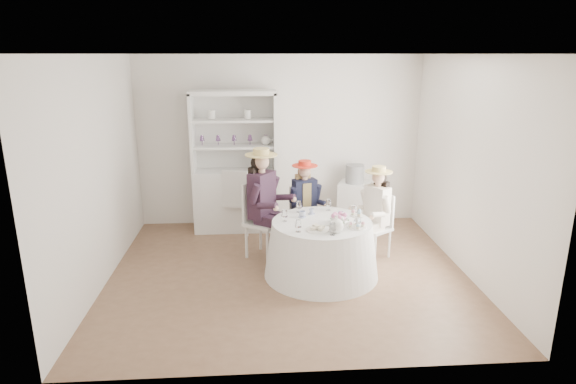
{
  "coord_description": "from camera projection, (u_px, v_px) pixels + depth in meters",
  "views": [
    {
      "loc": [
        -0.4,
        -5.62,
        2.7
      ],
      "look_at": [
        0.0,
        0.1,
        1.05
      ],
      "focal_mm": 30.0,
      "sensor_mm": 36.0,
      "label": 1
    }
  ],
  "objects": [
    {
      "name": "ceiling",
      "position": [
        289.0,
        54.0,
        5.41
      ],
      "size": [
        4.5,
        4.5,
        0.0
      ],
      "primitive_type": "plane",
      "rotation": [
        3.14,
        0.0,
        0.0
      ],
      "color": "white",
      "rests_on": "wall_back"
    },
    {
      "name": "spare_chair",
      "position": [
        238.0,
        199.0,
        7.39
      ],
      "size": [
        0.54,
        0.54,
        1.02
      ],
      "rotation": [
        0.0,
        0.0,
        2.81
      ],
      "color": "silver",
      "rests_on": "ground"
    },
    {
      "name": "ground",
      "position": [
        289.0,
        273.0,
        6.16
      ],
      "size": [
        4.5,
        4.5,
        0.0
      ],
      "primitive_type": "plane",
      "color": "brown",
      "rests_on": "ground"
    },
    {
      "name": "side_table",
      "position": [
        354.0,
        204.0,
        7.78
      ],
      "size": [
        0.6,
        0.6,
        0.72
      ],
      "primitive_type": "cube",
      "rotation": [
        0.0,
        0.0,
        -0.36
      ],
      "color": "silver",
      "rests_on": "ground"
    },
    {
      "name": "teacup_a",
      "position": [
        302.0,
        214.0,
        6.08
      ],
      "size": [
        0.1,
        0.1,
        0.07
      ],
      "primitive_type": "imported",
      "rotation": [
        0.0,
        0.0,
        0.17
      ],
      "color": "white",
      "rests_on": "tea_table"
    },
    {
      "name": "hatbox",
      "position": [
        355.0,
        174.0,
        7.64
      ],
      "size": [
        0.32,
        0.32,
        0.29
      ],
      "primitive_type": "cylinder",
      "rotation": [
        0.0,
        0.0,
        0.09
      ],
      "color": "black",
      "rests_on": "side_table"
    },
    {
      "name": "tea_table",
      "position": [
        321.0,
        249.0,
        6.02
      ],
      "size": [
        1.44,
        1.44,
        0.71
      ],
      "rotation": [
        0.0,
        0.0,
        0.26
      ],
      "color": "white",
      "rests_on": "ground"
    },
    {
      "name": "teacup_b",
      "position": [
        311.0,
        212.0,
        6.2
      ],
      "size": [
        0.09,
        0.09,
        0.06
      ],
      "primitive_type": "imported",
      "rotation": [
        0.0,
        0.0,
        0.37
      ],
      "color": "white",
      "rests_on": "tea_table"
    },
    {
      "name": "table_teapot",
      "position": [
        337.0,
        226.0,
        5.56
      ],
      "size": [
        0.24,
        0.17,
        0.18
      ],
      "rotation": [
        0.0,
        0.0,
        0.03
      ],
      "color": "white",
      "rests_on": "tea_table"
    },
    {
      "name": "flower_bowl",
      "position": [
        339.0,
        221.0,
        5.89
      ],
      "size": [
        0.24,
        0.24,
        0.05
      ],
      "primitive_type": "imported",
      "rotation": [
        0.0,
        0.0,
        0.23
      ],
      "color": "white",
      "rests_on": "tea_table"
    },
    {
      "name": "stemware_set",
      "position": [
        322.0,
        216.0,
        5.9
      ],
      "size": [
        0.97,
        0.97,
        0.15
      ],
      "color": "white",
      "rests_on": "tea_table"
    },
    {
      "name": "hutch",
      "position": [
        236.0,
        182.0,
        7.52
      ],
      "size": [
        1.39,
        0.75,
        2.18
      ],
      "rotation": [
        0.0,
        0.0,
        0.22
      ],
      "color": "silver",
      "rests_on": "ground"
    },
    {
      "name": "guest_right",
      "position": [
        376.0,
        207.0,
        6.46
      ],
      "size": [
        0.55,
        0.52,
        1.28
      ],
      "rotation": [
        0.0,
        0.0,
        -0.97
      ],
      "color": "silver",
      "rests_on": "ground"
    },
    {
      "name": "teacup_c",
      "position": [
        341.0,
        215.0,
        6.09
      ],
      "size": [
        0.09,
        0.09,
        0.06
      ],
      "primitive_type": "imported",
      "rotation": [
        0.0,
        0.0,
        -0.27
      ],
      "color": "white",
      "rests_on": "tea_table"
    },
    {
      "name": "wall_right",
      "position": [
        470.0,
        167.0,
        5.94
      ],
      "size": [
        0.0,
        4.5,
        4.5
      ],
      "primitive_type": "plane",
      "rotation": [
        1.57,
        0.0,
        -1.57
      ],
      "color": "white",
      "rests_on": "ground"
    },
    {
      "name": "wall_back",
      "position": [
        280.0,
        141.0,
        7.7
      ],
      "size": [
        4.5,
        0.0,
        4.5
      ],
      "primitive_type": "plane",
      "rotation": [
        1.57,
        0.0,
        0.0
      ],
      "color": "white",
      "rests_on": "ground"
    },
    {
      "name": "cupcake_stand",
      "position": [
        357.0,
        221.0,
        5.7
      ],
      "size": [
        0.23,
        0.23,
        0.21
      ],
      "rotation": [
        0.0,
        0.0,
        0.29
      ],
      "color": "white",
      "rests_on": "tea_table"
    },
    {
      "name": "flower_arrangement",
      "position": [
        339.0,
        217.0,
        5.83
      ],
      "size": [
        0.17,
        0.17,
        0.06
      ],
      "rotation": [
        0.0,
        0.0,
        -0.21
      ],
      "color": "pink",
      "rests_on": "tea_table"
    },
    {
      "name": "wall_left",
      "position": [
        97.0,
        173.0,
        5.64
      ],
      "size": [
        0.0,
        4.5,
        4.5
      ],
      "primitive_type": "plane",
      "rotation": [
        1.57,
        0.0,
        1.57
      ],
      "color": "white",
      "rests_on": "ground"
    },
    {
      "name": "wall_front",
      "position": [
        306.0,
        228.0,
        3.87
      ],
      "size": [
        4.5,
        0.0,
        4.5
      ],
      "primitive_type": "plane",
      "rotation": [
        -1.57,
        0.0,
        0.0
      ],
      "color": "white",
      "rests_on": "ground"
    },
    {
      "name": "sandwich_plate",
      "position": [
        318.0,
        229.0,
        5.63
      ],
      "size": [
        0.28,
        0.28,
        0.06
      ],
      "rotation": [
        0.0,
        0.0,
        -0.33
      ],
      "color": "white",
      "rests_on": "tea_table"
    },
    {
      "name": "guest_left",
      "position": [
        264.0,
        197.0,
        6.44
      ],
      "size": [
        0.65,
        0.61,
        1.51
      ],
      "rotation": [
        0.0,
        0.0,
        0.96
      ],
      "color": "silver",
      "rests_on": "ground"
    },
    {
      "name": "guest_mid",
      "position": [
        305.0,
        199.0,
        6.82
      ],
      "size": [
        0.48,
        0.52,
        1.27
      ],
      "rotation": [
        0.0,
        0.0,
        0.29
      ],
      "color": "silver",
      "rests_on": "ground"
    }
  ]
}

